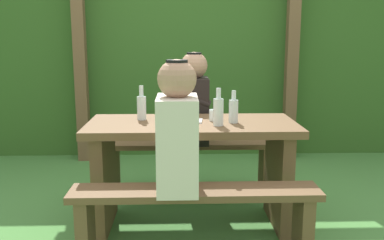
{
  "coord_description": "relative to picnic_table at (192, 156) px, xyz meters",
  "views": [
    {
      "loc": [
        -0.09,
        -2.82,
        1.3
      ],
      "look_at": [
        0.0,
        0.0,
        0.75
      ],
      "focal_mm": 40.12,
      "sensor_mm": 36.0,
      "label": 1
    }
  ],
  "objects": [
    {
      "name": "bottle_right",
      "position": [
        0.17,
        -0.12,
        0.33
      ],
      "size": [
        0.07,
        0.07,
        0.24
      ],
      "color": "silver",
      "rests_on": "picnic_table"
    },
    {
      "name": "person_white_shirt",
      "position": [
        -0.1,
        -0.55,
        0.3
      ],
      "size": [
        0.25,
        0.35,
        0.72
      ],
      "color": "silver",
      "rests_on": "bench_near"
    },
    {
      "name": "person_black_coat",
      "position": [
        0.03,
        0.55,
        0.3
      ],
      "size": [
        0.25,
        0.35,
        0.72
      ],
      "color": "black",
      "rests_on": "bench_far"
    },
    {
      "name": "pergola_post_right",
      "position": [
        1.1,
        1.67,
        0.52
      ],
      "size": [
        0.12,
        0.12,
        2.04
      ],
      "primitive_type": "cube",
      "color": "brown",
      "rests_on": "ground_plane"
    },
    {
      "name": "bottle_center",
      "position": [
        -0.34,
        0.1,
        0.33
      ],
      "size": [
        0.06,
        0.06,
        0.24
      ],
      "color": "silver",
      "rests_on": "picnic_table"
    },
    {
      "name": "ground_plane",
      "position": [
        0.0,
        0.0,
        -0.5
      ],
      "size": [
        12.0,
        12.0,
        0.0
      ],
      "primitive_type": "plane",
      "color": "#48843D"
    },
    {
      "name": "picnic_table",
      "position": [
        0.0,
        0.0,
        0.0
      ],
      "size": [
        1.4,
        0.64,
        0.74
      ],
      "color": "brown",
      "rests_on": "ground_plane"
    },
    {
      "name": "bench_far",
      "position": [
        0.0,
        0.55,
        -0.17
      ],
      "size": [
        1.4,
        0.24,
        0.46
      ],
      "color": "brown",
      "rests_on": "ground_plane"
    },
    {
      "name": "bottle_left",
      "position": [
        0.28,
        -0.03,
        0.32
      ],
      "size": [
        0.06,
        0.06,
        0.22
      ],
      "color": "silver",
      "rests_on": "picnic_table"
    },
    {
      "name": "pergola_post_left",
      "position": [
        -1.1,
        1.67,
        0.52
      ],
      "size": [
        0.12,
        0.12,
        2.04
      ],
      "primitive_type": "cube",
      "color": "brown",
      "rests_on": "ground_plane"
    },
    {
      "name": "drinking_glass",
      "position": [
        0.16,
        0.05,
        0.27
      ],
      "size": [
        0.08,
        0.08,
        0.08
      ],
      "primitive_type": "cylinder",
      "color": "silver",
      "rests_on": "picnic_table"
    },
    {
      "name": "hedge_backdrop",
      "position": [
        0.0,
        2.38,
        0.53
      ],
      "size": [
        6.4,
        1.09,
        2.07
      ],
      "primitive_type": "cube",
      "color": "#345F23",
      "rests_on": "ground_plane"
    },
    {
      "name": "bench_near",
      "position": [
        0.0,
        -0.55,
        -0.17
      ],
      "size": [
        1.4,
        0.24,
        0.46
      ],
      "color": "brown",
      "rests_on": "ground_plane"
    },
    {
      "name": "cell_phone",
      "position": [
        0.03,
        0.01,
        0.24
      ],
      "size": [
        0.08,
        0.15,
        0.01
      ],
      "primitive_type": "cube",
      "rotation": [
        0.0,
        0.0,
        -0.1
      ],
      "color": "silver",
      "rests_on": "picnic_table"
    }
  ]
}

